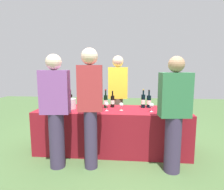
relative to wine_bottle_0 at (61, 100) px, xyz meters
The scene contains 21 objects.
ground_plane 1.30m from the wine_bottle_0, ahead, with size 12.00×12.00×0.00m, color #476638.
tasting_table 1.09m from the wine_bottle_0, ahead, with size 2.61×0.80×0.75m, color maroon.
wine_bottle_0 is the anchor object (origin of this frame).
wine_bottle_1 0.18m from the wine_bottle_0, 14.42° to the left, with size 0.07×0.07×0.32m.
wine_bottle_2 0.52m from the wine_bottle_0, ahead, with size 0.07×0.07×0.33m.
wine_bottle_3 0.68m from the wine_bottle_0, ahead, with size 0.08×0.08×0.32m.
wine_bottle_4 0.84m from the wine_bottle_0, ahead, with size 0.07×0.07×0.34m.
wine_bottle_5 0.96m from the wine_bottle_0, ahead, with size 0.07×0.07×0.30m.
wine_bottle_6 1.51m from the wine_bottle_0, ahead, with size 0.07×0.07×0.34m.
wine_bottle_7 1.62m from the wine_bottle_0, ahead, with size 0.08×0.08×0.32m.
wine_glass_0 0.24m from the wine_bottle_0, 54.66° to the right, with size 0.07×0.07×0.13m.
wine_glass_1 0.82m from the wine_bottle_0, 18.33° to the right, with size 0.07×0.07×0.14m.
wine_glass_2 0.92m from the wine_bottle_0, 15.48° to the right, with size 0.06×0.06×0.14m.
wine_glass_3 1.15m from the wine_bottle_0, ahead, with size 0.07×0.07×0.13m.
wine_glass_4 1.65m from the wine_bottle_0, ahead, with size 0.07×0.07×0.15m.
wine_glass_5 1.80m from the wine_bottle_0, ahead, with size 0.06×0.06×0.13m.
ice_bucket 0.25m from the wine_bottle_0, 32.76° to the right, with size 0.23×0.23×0.18m, color silver.
server_pouring 1.15m from the wine_bottle_0, 27.02° to the left, with size 0.40×0.24×1.71m.
guest_0 0.81m from the wine_bottle_0, 74.85° to the right, with size 0.42×0.27×1.66m.
guest_1 1.04m from the wine_bottle_0, 46.54° to the right, with size 0.36×0.23×1.74m.
guest_2 2.02m from the wine_bottle_0, 21.87° to the right, with size 0.43×0.27×1.62m.
Camera 1 is at (0.31, -3.27, 1.47)m, focal length 30.78 mm.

